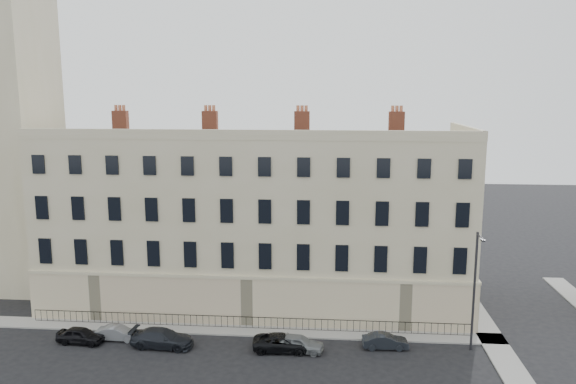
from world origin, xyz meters
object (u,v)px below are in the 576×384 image
car_d (283,343)px  car_f (385,341)px  car_e (298,343)px  car_a (81,335)px  car_b (118,333)px  car_c (162,338)px  streetlamp (475,286)px

car_d → car_f: size_ratio=1.29×
car_d → car_e: bearing=-97.1°
car_a → car_b: bearing=-68.3°
car_b → car_c: 3.86m
streetlamp → car_d: bearing=-176.5°
car_c → car_d: (8.95, 0.16, -0.07)m
car_f → streetlamp: bearing=-90.9°
car_b → car_d: 12.73m
car_a → car_f: size_ratio=1.06×
car_e → car_f: 6.43m
car_c → car_e: size_ratio=1.25×
car_f → car_c: bearing=90.9°
car_b → car_e: 13.88m
car_a → streetlamp: size_ratio=0.40×
car_b → car_f: 20.20m
car_e → car_b: bearing=92.7°
car_a → car_d: 15.25m
car_f → streetlamp: size_ratio=0.38×
car_a → car_e: 16.39m
car_b → car_e: bearing=-91.4°
car_d → car_a: bearing=88.3°
car_c → car_d: car_c is taller
car_d → car_f: (7.49, 0.96, -0.05)m
car_a → car_e: (16.39, -0.05, 0.03)m
car_a → streetlamp: bearing=-83.0°
car_e → car_f: (6.35, 1.06, -0.08)m
car_a → car_c: car_c is taller
car_a → car_f: bearing=-82.9°
car_e → streetlamp: bearing=-78.0°
car_b → car_d: size_ratio=0.75×
car_d → car_f: 7.55m
car_a → car_c: bearing=-86.4°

